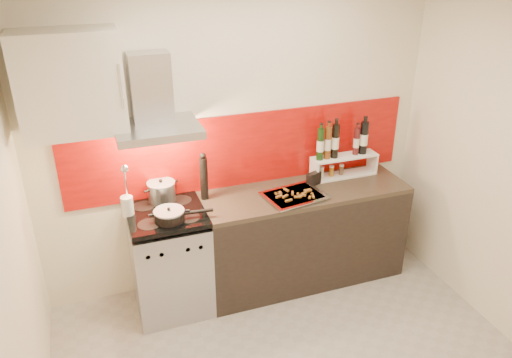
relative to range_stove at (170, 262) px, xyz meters
name	(u,v)px	position (x,y,z in m)	size (l,w,h in m)	color
back_wall	(238,141)	(0.70, 0.30, 0.86)	(3.40, 0.02, 2.60)	silver
left_wall	(1,278)	(-1.00, -1.10, 0.86)	(0.02, 2.80, 2.60)	silver
backsplash	(244,150)	(0.75, 0.29, 0.78)	(3.00, 0.02, 0.64)	maroon
range_stove	(170,262)	(0.00, 0.00, 0.00)	(0.60, 0.60, 0.91)	#B7B7BA
counter	(303,234)	(1.20, 0.00, 0.01)	(1.80, 0.60, 0.90)	black
range_hood	(153,104)	(0.00, 0.14, 1.30)	(0.62, 0.50, 0.61)	#B7B7BA
upper_cabinet	(70,84)	(-0.55, 0.13, 1.51)	(0.70, 0.35, 0.72)	beige
stock_pot	(162,192)	(0.01, 0.20, 0.55)	(0.23, 0.23, 0.20)	#B7B7BA
saute_pan	(170,215)	(0.01, -0.13, 0.51)	(0.45, 0.23, 0.11)	black
utensil_jar	(127,200)	(-0.28, 0.06, 0.59)	(0.10, 0.14, 0.46)	silver
pepper_mill	(204,177)	(0.35, 0.14, 0.66)	(0.06, 0.06, 0.41)	black
step_shelf	(342,152)	(1.62, 0.15, 0.69)	(0.61, 0.17, 0.50)	white
caddy_box	(314,179)	(1.31, 0.07, 0.52)	(0.13, 0.06, 0.11)	black
baking_tray	(294,196)	(1.06, -0.09, 0.47)	(0.53, 0.44, 0.03)	silver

